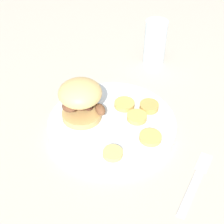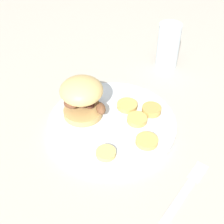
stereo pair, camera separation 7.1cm
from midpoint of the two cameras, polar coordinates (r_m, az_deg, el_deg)
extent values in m
plane|color=#B2A899|center=(0.74, 2.75, -2.54)|extent=(4.00, 4.00, 0.00)
cylinder|color=white|center=(0.73, 2.77, -2.12)|extent=(0.30, 0.30, 0.02)
torus|color=white|center=(0.73, 2.79, -1.78)|extent=(0.30, 0.30, 0.01)
cylinder|color=tan|center=(0.73, -2.56, -0.02)|extent=(0.09, 0.09, 0.02)
ellipsoid|color=#563323|center=(0.73, -2.27, 2.14)|extent=(0.05, 0.05, 0.02)
ellipsoid|color=brown|center=(0.71, -2.72, 1.54)|extent=(0.03, 0.04, 0.02)
ellipsoid|color=#4C281E|center=(0.73, -1.37, 1.48)|extent=(0.03, 0.04, 0.01)
ellipsoid|color=brown|center=(0.71, 0.75, 0.53)|extent=(0.02, 0.04, 0.02)
ellipsoid|color=#4C281E|center=(0.75, -0.59, 3.12)|extent=(0.05, 0.05, 0.02)
ellipsoid|color=brown|center=(0.72, -4.74, 1.52)|extent=(0.05, 0.05, 0.02)
ellipsoid|color=#DBB26B|center=(0.69, -2.72, 3.88)|extent=(0.10, 0.10, 0.05)
cylinder|color=tan|center=(0.76, 5.47, 1.11)|extent=(0.05, 0.05, 0.01)
cylinder|color=tan|center=(0.68, 9.38, -5.37)|extent=(0.05, 0.05, 0.01)
cylinder|color=#DBB766|center=(0.65, 2.03, -7.65)|extent=(0.04, 0.04, 0.01)
cylinder|color=tan|center=(0.72, 7.42, -1.45)|extent=(0.05, 0.05, 0.01)
cylinder|color=tan|center=(0.75, 9.99, 0.23)|extent=(0.05, 0.05, 0.01)
cube|color=silver|center=(0.62, 15.43, -15.50)|extent=(0.10, 0.08, 0.00)
cube|color=silver|center=(0.68, 18.45, -10.45)|extent=(0.05, 0.05, 0.00)
cylinder|color=silver|center=(0.92, 12.47, 11.65)|extent=(0.06, 0.06, 0.13)
camera|label=1|loc=(0.04, -87.13, 2.54)|focal=50.00mm
camera|label=2|loc=(0.04, 92.87, -2.54)|focal=50.00mm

